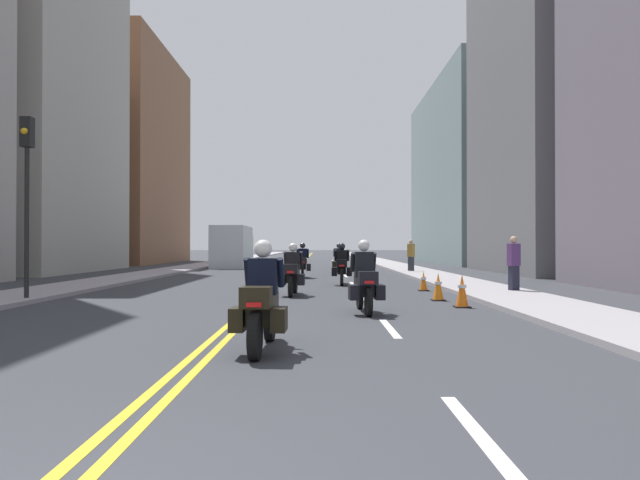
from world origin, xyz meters
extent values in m
plane|color=#33353A|center=(0.00, 48.00, 0.00)|extent=(264.00, 264.00, 0.00)
cube|color=#9C929A|center=(-6.98, 48.00, 0.06)|extent=(2.45, 144.00, 0.12)
cube|color=#979397|center=(6.98, 48.00, 0.06)|extent=(2.45, 144.00, 0.12)
cube|color=yellow|center=(-0.12, 48.00, 0.00)|extent=(0.12, 132.00, 0.01)
cube|color=yellow|center=(0.12, 48.00, 0.00)|extent=(0.12, 132.00, 0.01)
cube|color=silver|center=(2.88, 2.00, 0.00)|extent=(0.14, 2.40, 0.01)
cube|color=silver|center=(2.88, 8.00, 0.00)|extent=(0.14, 2.40, 0.01)
cube|color=silver|center=(2.88, 14.00, 0.00)|extent=(0.14, 2.40, 0.01)
cube|color=silver|center=(2.88, 20.00, 0.00)|extent=(0.14, 2.40, 0.01)
cube|color=silver|center=(2.88, 26.00, 0.00)|extent=(0.14, 2.40, 0.01)
cube|color=silver|center=(2.88, 32.00, 0.00)|extent=(0.14, 2.40, 0.01)
cube|color=silver|center=(2.88, 38.00, 0.00)|extent=(0.14, 2.40, 0.01)
cube|color=silver|center=(2.88, 44.00, 0.00)|extent=(0.14, 2.40, 0.01)
cube|color=silver|center=(2.88, 50.00, 0.00)|extent=(0.14, 2.40, 0.01)
cube|color=silver|center=(2.88, 56.00, 0.00)|extent=(0.14, 2.40, 0.01)
cube|color=#A6A39A|center=(-15.36, 30.48, 11.44)|extent=(8.12, 12.34, 22.89)
cube|color=slate|center=(14.46, 29.55, 10.08)|extent=(6.31, 12.16, 20.16)
cube|color=#2D3847|center=(17.63, 29.55, 5.04)|extent=(0.04, 10.21, 0.90)
cube|color=#2D3847|center=(17.63, 29.55, 10.58)|extent=(0.04, 10.21, 0.90)
cube|color=brown|center=(-15.14, 47.03, 9.03)|extent=(7.69, 16.05, 18.06)
cube|color=#2D3847|center=(-19.01, 47.03, 4.52)|extent=(0.04, 13.49, 0.90)
cube|color=#2D3847|center=(-19.01, 47.03, 7.83)|extent=(0.04, 13.49, 0.90)
cube|color=#2D3847|center=(-19.01, 47.03, 11.14)|extent=(0.04, 13.49, 0.90)
cube|color=#2D3847|center=(-19.01, 47.03, 14.45)|extent=(0.04, 13.49, 0.90)
cube|color=gray|center=(14.61, 47.91, 7.69)|extent=(6.61, 21.76, 15.39)
cube|color=#2D3847|center=(17.93, 47.91, 3.85)|extent=(0.04, 18.28, 0.90)
cube|color=#2D3847|center=(17.93, 47.91, 12.31)|extent=(0.04, 18.28, 0.90)
cylinder|color=black|center=(0.82, 6.60, 0.32)|extent=(0.15, 0.65, 0.64)
cylinder|color=black|center=(0.76, 5.04, 0.32)|extent=(0.15, 0.65, 0.64)
cube|color=silver|center=(0.82, 6.60, 0.66)|extent=(0.15, 0.33, 0.04)
cube|color=black|center=(0.79, 5.82, 0.60)|extent=(0.37, 1.20, 0.40)
cube|color=black|center=(0.77, 5.12, 0.82)|extent=(0.41, 0.38, 0.28)
cube|color=red|center=(0.76, 4.93, 0.74)|extent=(0.20, 0.04, 0.06)
cube|color=black|center=(0.50, 5.36, 0.50)|extent=(0.22, 0.45, 0.32)
cube|color=black|center=(1.06, 5.34, 0.50)|extent=(0.22, 0.45, 0.32)
cube|color=#B2C1CC|center=(0.81, 6.32, 0.98)|extent=(0.36, 0.14, 0.36)
cube|color=black|center=(0.79, 5.77, 1.06)|extent=(0.41, 0.28, 0.52)
cylinder|color=black|center=(0.56, 5.93, 1.11)|extent=(0.11, 0.28, 0.45)
cylinder|color=black|center=(1.04, 5.91, 1.11)|extent=(0.11, 0.28, 0.45)
sphere|color=white|center=(0.79, 5.80, 1.46)|extent=(0.26, 0.26, 0.26)
cylinder|color=black|center=(2.55, 11.16, 0.31)|extent=(0.14, 0.63, 0.63)
cylinder|color=black|center=(2.64, 9.70, 0.31)|extent=(0.14, 0.63, 0.63)
cube|color=silver|center=(2.55, 11.16, 0.65)|extent=(0.16, 0.33, 0.04)
cube|color=black|center=(2.60, 10.43, 0.59)|extent=(0.39, 1.13, 0.40)
cube|color=black|center=(2.64, 9.77, 0.81)|extent=(0.42, 0.38, 0.28)
cube|color=red|center=(2.65, 9.58, 0.73)|extent=(0.20, 0.04, 0.06)
cube|color=black|center=(2.34, 9.98, 0.49)|extent=(0.23, 0.45, 0.32)
cube|color=black|center=(2.90, 10.01, 0.49)|extent=(0.23, 0.45, 0.32)
cube|color=#B2C1CC|center=(2.57, 10.90, 0.97)|extent=(0.37, 0.14, 0.36)
cube|color=black|center=(2.60, 10.38, 1.08)|extent=(0.41, 0.28, 0.57)
cylinder|color=black|center=(2.35, 10.52, 1.13)|extent=(0.12, 0.29, 0.45)
cylinder|color=black|center=(2.83, 10.55, 1.13)|extent=(0.12, 0.29, 0.45)
sphere|color=white|center=(2.60, 10.41, 1.50)|extent=(0.26, 0.26, 0.26)
cylinder|color=black|center=(0.83, 15.70, 0.32)|extent=(0.14, 0.65, 0.64)
cylinder|color=black|center=(0.77, 14.23, 0.32)|extent=(0.14, 0.65, 0.64)
cube|color=silver|center=(0.83, 15.70, 0.66)|extent=(0.15, 0.33, 0.04)
cube|color=black|center=(0.80, 14.97, 0.60)|extent=(0.37, 1.14, 0.40)
cube|color=black|center=(0.77, 14.30, 0.82)|extent=(0.42, 0.38, 0.28)
cube|color=red|center=(0.76, 14.11, 0.74)|extent=(0.20, 0.04, 0.06)
cube|color=black|center=(0.50, 14.54, 0.50)|extent=(0.22, 0.45, 0.32)
cube|color=black|center=(1.06, 14.51, 0.50)|extent=(0.22, 0.45, 0.32)
cube|color=#B2C1CC|center=(0.82, 15.44, 0.98)|extent=(0.37, 0.14, 0.36)
cube|color=black|center=(0.80, 14.92, 1.05)|extent=(0.41, 0.28, 0.51)
cylinder|color=black|center=(0.56, 15.08, 1.10)|extent=(0.11, 0.29, 0.45)
cylinder|color=black|center=(1.04, 15.06, 1.10)|extent=(0.11, 0.29, 0.45)
sphere|color=white|center=(0.80, 14.95, 1.45)|extent=(0.26, 0.26, 0.26)
cylinder|color=black|center=(2.48, 20.40, 0.34)|extent=(0.15, 0.68, 0.68)
cylinder|color=black|center=(2.42, 18.94, 0.34)|extent=(0.15, 0.68, 0.68)
cube|color=silver|center=(2.48, 20.40, 0.70)|extent=(0.15, 0.33, 0.04)
cube|color=black|center=(2.45, 19.67, 0.62)|extent=(0.37, 1.13, 0.40)
cube|color=black|center=(2.42, 19.01, 0.84)|extent=(0.41, 0.38, 0.28)
cube|color=red|center=(2.42, 18.82, 0.76)|extent=(0.20, 0.04, 0.06)
cube|color=black|center=(2.15, 19.24, 0.52)|extent=(0.22, 0.45, 0.32)
cube|color=black|center=(2.71, 19.22, 0.52)|extent=(0.22, 0.45, 0.32)
cube|color=#B2C1CC|center=(2.47, 20.14, 1.00)|extent=(0.36, 0.14, 0.36)
cube|color=black|center=(2.45, 19.62, 1.07)|extent=(0.41, 0.28, 0.51)
cylinder|color=black|center=(2.22, 19.78, 1.12)|extent=(0.11, 0.28, 0.45)
cylinder|color=black|center=(2.70, 19.76, 1.12)|extent=(0.11, 0.28, 0.45)
sphere|color=black|center=(2.45, 19.65, 1.47)|extent=(0.26, 0.26, 0.26)
cylinder|color=black|center=(0.79, 25.19, 0.32)|extent=(0.13, 0.64, 0.64)
cylinder|color=black|center=(0.82, 23.73, 0.32)|extent=(0.13, 0.64, 0.64)
cube|color=silver|center=(0.79, 25.19, 0.66)|extent=(0.15, 0.32, 0.04)
cube|color=black|center=(0.80, 24.46, 0.60)|extent=(0.35, 1.11, 0.40)
cube|color=black|center=(0.82, 23.81, 0.82)|extent=(0.41, 0.37, 0.28)
cube|color=red|center=(0.82, 23.62, 0.74)|extent=(0.20, 0.03, 0.06)
cube|color=black|center=(0.53, 24.02, 0.50)|extent=(0.21, 0.44, 0.32)
cube|color=black|center=(1.09, 24.03, 0.50)|extent=(0.21, 0.44, 0.32)
cube|color=#B2C1CC|center=(0.79, 24.92, 0.98)|extent=(0.36, 0.13, 0.36)
cube|color=black|center=(0.80, 24.41, 1.08)|extent=(0.41, 0.27, 0.56)
cylinder|color=black|center=(0.56, 24.55, 1.13)|extent=(0.11, 0.28, 0.45)
cylinder|color=black|center=(1.04, 24.57, 1.13)|extent=(0.11, 0.28, 0.45)
sphere|color=black|center=(0.80, 24.44, 1.50)|extent=(0.26, 0.26, 0.26)
cylinder|color=black|center=(2.61, 29.44, 0.32)|extent=(0.12, 0.64, 0.64)
cylinder|color=black|center=(2.65, 27.95, 0.32)|extent=(0.12, 0.64, 0.64)
cube|color=silver|center=(2.61, 29.44, 0.66)|extent=(0.15, 0.32, 0.04)
cube|color=black|center=(2.63, 28.69, 0.60)|extent=(0.35, 1.14, 0.40)
cube|color=black|center=(2.65, 28.02, 0.82)|extent=(0.41, 0.37, 0.28)
cube|color=red|center=(2.65, 27.83, 0.74)|extent=(0.20, 0.03, 0.06)
cube|color=black|center=(2.36, 28.24, 0.50)|extent=(0.21, 0.44, 0.32)
cube|color=black|center=(2.92, 28.25, 0.50)|extent=(0.21, 0.44, 0.32)
cube|color=#B2C1CC|center=(2.62, 29.17, 0.98)|extent=(0.36, 0.13, 0.36)
cube|color=black|center=(2.63, 28.64, 1.07)|extent=(0.41, 0.27, 0.55)
cylinder|color=black|center=(2.39, 28.79, 1.12)|extent=(0.11, 0.28, 0.45)
cylinder|color=black|center=(2.87, 28.80, 1.12)|extent=(0.11, 0.28, 0.45)
sphere|color=black|center=(2.63, 28.67, 1.49)|extent=(0.26, 0.26, 0.26)
cube|color=black|center=(5.06, 11.52, 0.01)|extent=(0.38, 0.38, 0.03)
cone|color=orange|center=(5.06, 11.52, 0.42)|extent=(0.30, 0.30, 0.78)
cylinder|color=white|center=(5.06, 11.52, 0.51)|extent=(0.20, 0.20, 0.08)
cube|color=black|center=(4.84, 13.26, 0.01)|extent=(0.37, 0.37, 0.03)
cone|color=orange|center=(4.84, 13.26, 0.39)|extent=(0.29, 0.29, 0.73)
cylinder|color=white|center=(4.84, 13.26, 0.48)|extent=(0.20, 0.20, 0.08)
cube|color=black|center=(5.05, 16.65, 0.01)|extent=(0.33, 0.33, 0.03)
cone|color=orange|center=(5.05, 16.65, 0.34)|extent=(0.27, 0.27, 0.62)
cylinder|color=white|center=(5.05, 16.65, 0.41)|extent=(0.18, 0.18, 0.08)
cylinder|color=black|center=(-6.16, 12.79, 2.08)|extent=(0.12, 0.12, 4.16)
cube|color=black|center=(-6.16, 12.79, 4.51)|extent=(0.28, 0.28, 0.80)
sphere|color=yellow|center=(-6.16, 12.64, 4.51)|extent=(0.18, 0.18, 0.18)
cube|color=#282E34|center=(6.57, 28.99, 0.44)|extent=(0.33, 0.34, 0.89)
cube|color=#A47C33|center=(6.57, 28.99, 1.24)|extent=(0.40, 0.42, 0.70)
sphere|color=tan|center=(6.57, 28.99, 1.71)|extent=(0.22, 0.22, 0.22)
cube|color=#242538|center=(7.62, 15.40, 0.44)|extent=(0.34, 0.29, 0.87)
cube|color=#56346D|center=(7.62, 15.40, 1.22)|extent=(0.42, 0.34, 0.69)
sphere|color=tan|center=(7.62, 15.40, 1.68)|extent=(0.22, 0.22, 0.22)
cube|color=silver|center=(-4.36, 39.76, 1.10)|extent=(2.00, 1.80, 2.20)
cube|color=silver|center=(-4.36, 36.76, 1.40)|extent=(2.20, 5.20, 2.80)
cylinder|color=black|center=(-4.36, 39.36, 0.45)|extent=(2.00, 0.90, 0.90)
cylinder|color=black|center=(-4.36, 35.16, 0.45)|extent=(2.00, 0.90, 0.90)
camera|label=1|loc=(1.61, -2.56, 1.51)|focal=32.58mm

